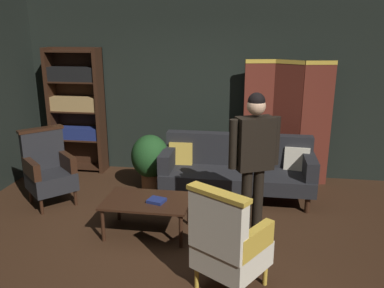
% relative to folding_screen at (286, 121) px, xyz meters
% --- Properties ---
extents(ground_plane, '(10.00, 10.00, 0.00)m').
position_rel_folding_screen_xyz_m(ground_plane, '(-1.25, -2.14, -0.99)').
color(ground_plane, '#331E11').
extents(back_wall, '(7.20, 0.10, 2.80)m').
position_rel_folding_screen_xyz_m(back_wall, '(-1.25, 0.31, 0.41)').
color(back_wall, black).
rests_on(back_wall, ground_plane).
extents(folding_screen, '(1.32, 0.25, 1.90)m').
position_rel_folding_screen_xyz_m(folding_screen, '(0.00, 0.00, 0.00)').
color(folding_screen, '#5B2319').
rests_on(folding_screen, ground_plane).
extents(bookshelf, '(0.90, 0.32, 2.05)m').
position_rel_folding_screen_xyz_m(bookshelf, '(-3.40, 0.05, 0.10)').
color(bookshelf, black).
rests_on(bookshelf, ground_plane).
extents(velvet_couch, '(2.12, 0.78, 0.88)m').
position_rel_folding_screen_xyz_m(velvet_couch, '(-0.70, -0.69, -0.53)').
color(velvet_couch, black).
rests_on(velvet_couch, ground_plane).
extents(coffee_table, '(1.00, 0.64, 0.42)m').
position_rel_folding_screen_xyz_m(coffee_table, '(-1.69, -1.93, -0.61)').
color(coffee_table, black).
rests_on(coffee_table, ground_plane).
extents(armchair_gilt_accent, '(0.80, 0.80, 1.04)m').
position_rel_folding_screen_xyz_m(armchair_gilt_accent, '(-0.69, -2.86, -0.50)').
color(armchair_gilt_accent, gold).
rests_on(armchair_gilt_accent, ground_plane).
extents(armchair_wing_left, '(0.82, 0.82, 1.04)m').
position_rel_folding_screen_xyz_m(armchair_wing_left, '(-3.25, -1.30, -0.50)').
color(armchair_wing_left, black).
rests_on(armchair_wing_left, ground_plane).
extents(standing_figure, '(0.54, 0.36, 1.70)m').
position_rel_folding_screen_xyz_m(standing_figure, '(-0.48, -1.89, 0.04)').
color(standing_figure, black).
rests_on(standing_figure, ground_plane).
extents(potted_plant, '(0.56, 0.56, 0.85)m').
position_rel_folding_screen_xyz_m(potted_plant, '(-1.98, -0.65, -0.49)').
color(potted_plant, brown).
rests_on(potted_plant, ground_plane).
extents(book_navy_cloth, '(0.22, 0.21, 0.04)m').
position_rel_folding_screen_xyz_m(book_navy_cloth, '(-1.57, -1.97, -0.55)').
color(book_navy_cloth, navy).
rests_on(book_navy_cloth, coffee_table).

